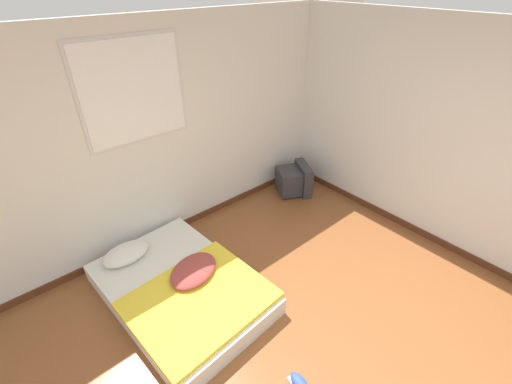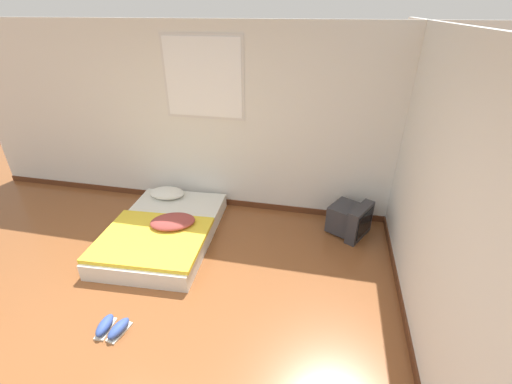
% 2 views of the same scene
% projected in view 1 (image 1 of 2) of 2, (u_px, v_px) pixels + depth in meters
% --- Properties ---
extents(wall_back, '(7.51, 0.08, 2.60)m').
position_uv_depth(wall_back, '(147.00, 144.00, 3.82)').
color(wall_back, silver).
rests_on(wall_back, ground_plane).
extents(wall_right, '(0.08, 7.91, 2.60)m').
position_uv_depth(wall_right, '(507.00, 162.00, 3.48)').
color(wall_right, silver).
rests_on(wall_right, ground_plane).
extents(mattress_bed, '(1.38, 1.93, 0.36)m').
position_uv_depth(mattress_bed, '(181.00, 288.00, 3.58)').
color(mattress_bed, silver).
rests_on(mattress_bed, ground_plane).
extents(crt_tv, '(0.62, 0.62, 0.46)m').
position_uv_depth(crt_tv, '(295.00, 180.00, 5.26)').
color(crt_tv, '#333338').
rests_on(crt_tv, ground_plane).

